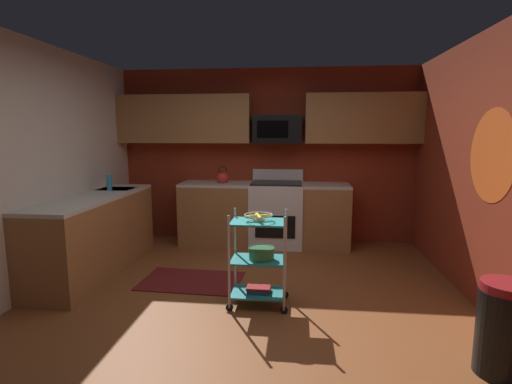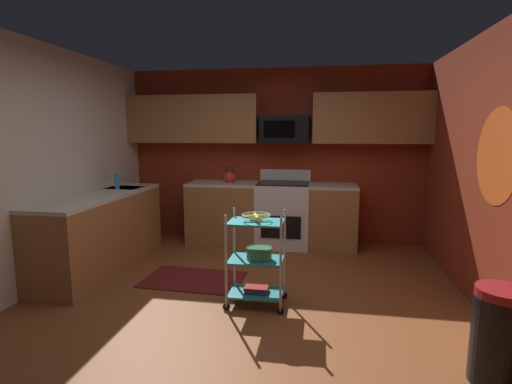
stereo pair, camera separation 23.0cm
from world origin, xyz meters
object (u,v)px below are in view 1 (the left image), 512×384
at_px(book_stack, 258,289).
at_px(trash_can, 503,329).
at_px(dish_soap_bottle, 109,183).
at_px(mixing_bowl_large, 261,253).
at_px(rolling_cart, 258,260).
at_px(oven_range, 276,213).
at_px(kettle, 223,178).
at_px(fruit_bowl, 258,216).
at_px(microwave, 278,129).

relative_size(book_stack, trash_can, 0.35).
bearing_deg(dish_soap_bottle, mixing_bowl_large, -28.90).
height_order(rolling_cart, trash_can, rolling_cart).
bearing_deg(oven_range, trash_can, -59.90).
distance_m(mixing_bowl_large, book_stack, 0.37).
relative_size(mixing_bowl_large, kettle, 0.95).
relative_size(fruit_bowl, trash_can, 0.41).
relative_size(rolling_cart, book_stack, 3.97).
bearing_deg(dish_soap_bottle, fruit_bowl, -29.24).
bearing_deg(rolling_cart, fruit_bowl, -26.57).
height_order(kettle, trash_can, kettle).
height_order(oven_range, book_stack, oven_range).
xyz_separation_m(microwave, rolling_cart, (-0.06, -2.16, -1.25)).
bearing_deg(rolling_cart, oven_range, 88.43).
height_order(oven_range, mixing_bowl_large, oven_range).
bearing_deg(microwave, book_stack, -91.48).
distance_m(microwave, mixing_bowl_large, 2.46).
xyz_separation_m(microwave, trash_can, (1.72, -3.07, -1.37)).
height_order(rolling_cart, kettle, kettle).
bearing_deg(oven_range, dish_soap_bottle, -156.49).
bearing_deg(rolling_cart, microwave, 88.52).
distance_m(oven_range, kettle, 0.95).
bearing_deg(dish_soap_bottle, trash_can, -28.28).
relative_size(rolling_cart, dish_soap_bottle, 4.57).
bearing_deg(oven_range, book_stack, -91.57).
xyz_separation_m(fruit_bowl, kettle, (-0.74, 2.05, 0.12)).
xyz_separation_m(microwave, mixing_bowl_large, (-0.03, -2.16, -1.18)).
xyz_separation_m(book_stack, trash_can, (1.77, -0.91, 0.17)).
xyz_separation_m(oven_range, rolling_cart, (-0.06, -2.05, -0.03)).
height_order(rolling_cart, mixing_bowl_large, rolling_cart).
relative_size(oven_range, fruit_bowl, 4.04).
xyz_separation_m(fruit_bowl, trash_can, (1.77, -0.91, -0.55)).
distance_m(book_stack, kettle, 2.34).
relative_size(book_stack, dish_soap_bottle, 1.15).
bearing_deg(dish_soap_bottle, microwave, 25.88).
height_order(oven_range, kettle, kettle).
bearing_deg(dish_soap_bottle, book_stack, -29.24).
xyz_separation_m(oven_range, mixing_bowl_large, (-0.03, -2.05, 0.04)).
height_order(rolling_cart, book_stack, rolling_cart).
bearing_deg(microwave, dish_soap_bottle, -154.12).
relative_size(fruit_bowl, kettle, 1.03).
bearing_deg(kettle, mixing_bowl_large, -69.35).
bearing_deg(book_stack, oven_range, 88.43).
bearing_deg(oven_range, fruit_bowl, -91.57).
distance_m(rolling_cart, mixing_bowl_large, 0.07).
xyz_separation_m(mixing_bowl_large, kettle, (-0.77, 2.05, 0.48)).
bearing_deg(trash_can, kettle, 130.38).
bearing_deg(fruit_bowl, dish_soap_bottle, 150.76).
bearing_deg(microwave, mixing_bowl_large, -90.70).
distance_m(rolling_cart, dish_soap_bottle, 2.40).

